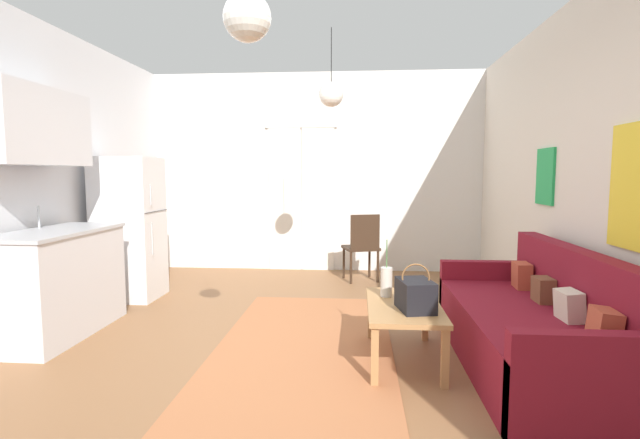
# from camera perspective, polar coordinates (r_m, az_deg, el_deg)

# --- Properties ---
(ground_plane) EXTENTS (5.28, 7.69, 0.10)m
(ground_plane) POSITION_cam_1_polar(r_m,az_deg,el_deg) (3.58, -5.84, -18.28)
(ground_plane) COLOR #8E603D
(wall_back) EXTENTS (4.88, 0.13, 2.82)m
(wall_back) POSITION_cam_1_polar(r_m,az_deg,el_deg) (6.84, -0.56, 5.59)
(wall_back) COLOR white
(wall_back) RESTS_ON ground_plane
(wall_right) EXTENTS (0.12, 7.29, 2.82)m
(wall_right) POSITION_cam_1_polar(r_m,az_deg,el_deg) (3.68, 33.74, 4.84)
(wall_right) COLOR silver
(wall_right) RESTS_ON ground_plane
(area_rug) EXTENTS (1.40, 3.17, 0.01)m
(area_rug) POSITION_cam_1_polar(r_m,az_deg,el_deg) (3.85, -2.10, -15.64)
(area_rug) COLOR #B26B42
(area_rug) RESTS_ON ground_plane
(couch) EXTENTS (0.85, 2.06, 0.87)m
(couch) POSITION_cam_1_polar(r_m,az_deg,el_deg) (3.79, 24.65, -12.10)
(couch) COLOR maroon
(couch) RESTS_ON ground_plane
(coffee_table) EXTENTS (0.53, 0.98, 0.43)m
(coffee_table) POSITION_cam_1_polar(r_m,az_deg,el_deg) (3.63, 10.04, -10.82)
(coffee_table) COLOR #B27F4C
(coffee_table) RESTS_ON ground_plane
(bamboo_vase) EXTENTS (0.09, 0.09, 0.45)m
(bamboo_vase) POSITION_cam_1_polar(r_m,az_deg,el_deg) (3.77, 8.01, -7.44)
(bamboo_vase) COLOR beige
(bamboo_vase) RESTS_ON coffee_table
(handbag) EXTENTS (0.28, 0.35, 0.34)m
(handbag) POSITION_cam_1_polar(r_m,az_deg,el_deg) (3.44, 11.44, -8.88)
(handbag) COLOR black
(handbag) RESTS_ON coffee_table
(refrigerator) EXTENTS (0.65, 0.59, 1.58)m
(refrigerator) POSITION_cam_1_polar(r_m,az_deg,el_deg) (5.67, -22.01, -0.99)
(refrigerator) COLOR white
(refrigerator) RESTS_ON ground_plane
(kitchen_counter) EXTENTS (0.59, 1.28, 2.11)m
(kitchen_counter) POSITION_cam_1_polar(r_m,az_deg,el_deg) (4.65, -29.59, -2.39)
(kitchen_counter) COLOR silver
(kitchen_counter) RESTS_ON ground_plane
(accent_chair) EXTENTS (0.52, 0.51, 0.88)m
(accent_chair) POSITION_cam_1_polar(r_m,az_deg,el_deg) (6.12, 5.13, -2.97)
(accent_chair) COLOR #382619
(accent_chair) RESTS_ON ground_plane
(pendant_lamp_near) EXTENTS (0.25, 0.25, 0.76)m
(pendant_lamp_near) POSITION_cam_1_polar(r_m,az_deg,el_deg) (2.62, -8.78, 22.97)
(pendant_lamp_near) COLOR black
(pendant_lamp_far) EXTENTS (0.25, 0.25, 0.77)m
(pendant_lamp_far) POSITION_cam_1_polar(r_m,az_deg,el_deg) (4.84, 1.37, 14.86)
(pendant_lamp_far) COLOR black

